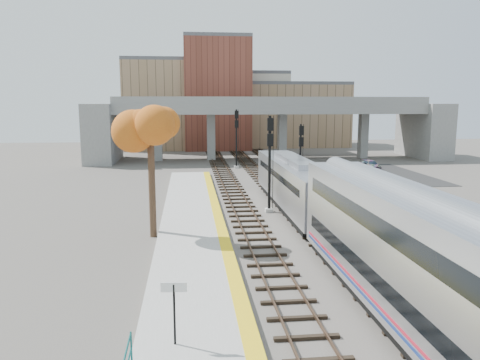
{
  "coord_description": "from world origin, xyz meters",
  "views": [
    {
      "loc": [
        -7.45,
        -26.26,
        8.71
      ],
      "look_at": [
        -3.35,
        10.8,
        2.5
      ],
      "focal_mm": 35.0,
      "sensor_mm": 36.0,
      "label": 1
    }
  ],
  "objects_px": {
    "locomotive": "(294,183)",
    "tree": "(150,135)",
    "coach": "(446,282)",
    "car_a": "(362,171)",
    "signal_mast_mid": "(300,161)",
    "car_b": "(361,168)",
    "car_c": "(371,165)",
    "signal_mast_near": "(270,164)",
    "signal_mast_far": "(236,138)"
  },
  "relations": [
    {
      "from": "coach",
      "to": "signal_mast_mid",
      "type": "xyz_separation_m",
      "value": [
        2.0,
        28.83,
        0.46
      ]
    },
    {
      "from": "coach",
      "to": "signal_mast_mid",
      "type": "distance_m",
      "value": 28.9
    },
    {
      "from": "coach",
      "to": "tree",
      "type": "relative_size",
      "value": 2.78
    },
    {
      "from": "coach",
      "to": "signal_mast_far",
      "type": "height_order",
      "value": "signal_mast_far"
    },
    {
      "from": "signal_mast_far",
      "to": "signal_mast_near",
      "type": "bearing_deg",
      "value": -90.0
    },
    {
      "from": "signal_mast_near",
      "to": "tree",
      "type": "bearing_deg",
      "value": -145.82
    },
    {
      "from": "signal_mast_mid",
      "to": "car_b",
      "type": "bearing_deg",
      "value": 49.4
    },
    {
      "from": "signal_mast_far",
      "to": "tree",
      "type": "bearing_deg",
      "value": -105.54
    },
    {
      "from": "signal_mast_near",
      "to": "signal_mast_mid",
      "type": "relative_size",
      "value": 1.15
    },
    {
      "from": "signal_mast_far",
      "to": "tree",
      "type": "xyz_separation_m",
      "value": [
        -8.74,
        -31.43,
        2.68
      ]
    },
    {
      "from": "locomotive",
      "to": "signal_mast_near",
      "type": "bearing_deg",
      "value": -167.87
    },
    {
      "from": "coach",
      "to": "car_c",
      "type": "bearing_deg",
      "value": 71.0
    },
    {
      "from": "car_a",
      "to": "car_c",
      "type": "distance_m",
      "value": 6.93
    },
    {
      "from": "tree",
      "to": "car_c",
      "type": "distance_m",
      "value": 39.23
    },
    {
      "from": "coach",
      "to": "car_a",
      "type": "height_order",
      "value": "coach"
    },
    {
      "from": "locomotive",
      "to": "tree",
      "type": "relative_size",
      "value": 2.12
    },
    {
      "from": "signal_mast_near",
      "to": "signal_mast_mid",
      "type": "distance_m",
      "value": 7.86
    },
    {
      "from": "signal_mast_near",
      "to": "car_a",
      "type": "distance_m",
      "value": 21.96
    },
    {
      "from": "car_a",
      "to": "signal_mast_near",
      "type": "bearing_deg",
      "value": -135.71
    },
    {
      "from": "coach",
      "to": "signal_mast_far",
      "type": "bearing_deg",
      "value": 92.52
    },
    {
      "from": "signal_mast_near",
      "to": "car_c",
      "type": "distance_m",
      "value": 28.76
    },
    {
      "from": "signal_mast_far",
      "to": "signal_mast_mid",
      "type": "bearing_deg",
      "value": -77.71
    },
    {
      "from": "signal_mast_mid",
      "to": "coach",
      "type": "bearing_deg",
      "value": -93.97
    },
    {
      "from": "signal_mast_mid",
      "to": "car_b",
      "type": "xyz_separation_m",
      "value": [
        10.85,
        12.66,
        -2.62
      ]
    },
    {
      "from": "signal_mast_far",
      "to": "car_c",
      "type": "relative_size",
      "value": 2.05
    },
    {
      "from": "locomotive",
      "to": "signal_mast_far",
      "type": "xyz_separation_m",
      "value": [
        -2.1,
        25.05,
        1.71
      ]
    },
    {
      "from": "locomotive",
      "to": "tree",
      "type": "height_order",
      "value": "tree"
    },
    {
      "from": "coach",
      "to": "car_a",
      "type": "xyz_separation_m",
      "value": [
        11.87,
        38.78,
        -2.13
      ]
    },
    {
      "from": "signal_mast_near",
      "to": "car_c",
      "type": "height_order",
      "value": "signal_mast_near"
    },
    {
      "from": "coach",
      "to": "tree",
      "type": "distance_m",
      "value": 19.89
    },
    {
      "from": "car_a",
      "to": "car_b",
      "type": "bearing_deg",
      "value": 64.49
    },
    {
      "from": "signal_mast_near",
      "to": "signal_mast_mid",
      "type": "height_order",
      "value": "signal_mast_near"
    },
    {
      "from": "coach",
      "to": "car_b",
      "type": "xyz_separation_m",
      "value": [
        12.85,
        41.49,
        -2.16
      ]
    },
    {
      "from": "locomotive",
      "to": "car_a",
      "type": "distance_m",
      "value": 20.12
    },
    {
      "from": "signal_mast_far",
      "to": "car_b",
      "type": "height_order",
      "value": "signal_mast_far"
    },
    {
      "from": "coach",
      "to": "signal_mast_far",
      "type": "relative_size",
      "value": 3.21
    },
    {
      "from": "locomotive",
      "to": "signal_mast_near",
      "type": "height_order",
      "value": "signal_mast_near"
    },
    {
      "from": "signal_mast_far",
      "to": "tree",
      "type": "distance_m",
      "value": 32.74
    },
    {
      "from": "signal_mast_near",
      "to": "signal_mast_mid",
      "type": "bearing_deg",
      "value": 58.44
    },
    {
      "from": "coach",
      "to": "signal_mast_near",
      "type": "relative_size",
      "value": 3.26
    },
    {
      "from": "signal_mast_mid",
      "to": "locomotive",
      "type": "bearing_deg",
      "value": -107.81
    },
    {
      "from": "tree",
      "to": "signal_mast_near",
      "type": "bearing_deg",
      "value": 34.18
    },
    {
      "from": "signal_mast_near",
      "to": "car_c",
      "type": "relative_size",
      "value": 2.03
    },
    {
      "from": "locomotive",
      "to": "coach",
      "type": "relative_size",
      "value": 0.76
    },
    {
      "from": "signal_mast_mid",
      "to": "car_b",
      "type": "height_order",
      "value": "signal_mast_mid"
    },
    {
      "from": "coach",
      "to": "car_c",
      "type": "relative_size",
      "value": 6.59
    },
    {
      "from": "locomotive",
      "to": "car_c",
      "type": "distance_m",
      "value": 27.01
    },
    {
      "from": "coach",
      "to": "car_a",
      "type": "relative_size",
      "value": 6.77
    },
    {
      "from": "locomotive",
      "to": "signal_mast_far",
      "type": "height_order",
      "value": "signal_mast_far"
    },
    {
      "from": "car_a",
      "to": "car_c",
      "type": "height_order",
      "value": "car_a"
    }
  ]
}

